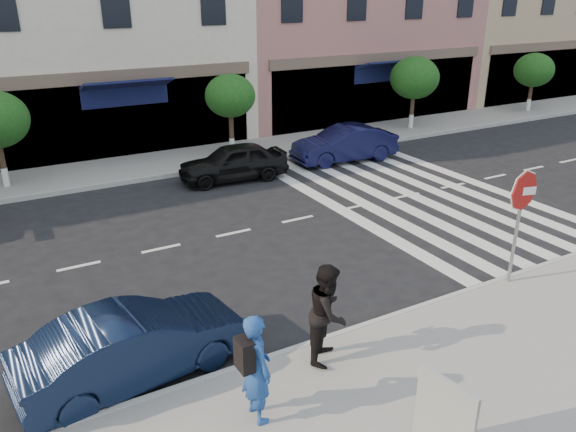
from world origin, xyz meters
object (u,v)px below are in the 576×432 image
object	(u,v)px
photographer	(256,368)
car_far_mid	(233,162)
car_near_mid	(135,345)
poster_board	(444,425)
car_far_right	(345,144)
walker	(328,313)
stop_sign	(522,202)

from	to	relation	value
photographer	car_far_mid	bearing A→B (deg)	-23.37
car_far_mid	car_near_mid	bearing A→B (deg)	-28.40
poster_board	car_far_right	bearing A→B (deg)	52.57
walker	car_far_right	world-z (taller)	walker
stop_sign	poster_board	xyz separation A→B (m)	(-4.95, -3.08, -1.18)
car_near_mid	car_far_right	xyz separation A→B (m)	(10.38, 8.95, 0.03)
walker	car_near_mid	world-z (taller)	walker
stop_sign	poster_board	distance (m)	5.95
car_far_mid	poster_board	bearing A→B (deg)	-7.66
walker	car_far_mid	bearing A→B (deg)	30.55
car_far_right	car_far_mid	bearing A→B (deg)	-85.44
stop_sign	photographer	xyz separation A→B (m)	(-6.66, -1.05, -0.99)
car_far_right	photographer	bearing A→B (deg)	-35.82
car_near_mid	stop_sign	bearing A→B (deg)	-104.34
photographer	car_far_mid	world-z (taller)	photographer
poster_board	car_near_mid	world-z (taller)	poster_board
car_far_right	walker	bearing A→B (deg)	-31.97
photographer	poster_board	xyz separation A→B (m)	(1.71, -2.03, -0.20)
photographer	stop_sign	bearing A→B (deg)	-82.00
car_near_mid	car_far_mid	size ratio (longest dim) A/B	1.04
car_far_mid	walker	bearing A→B (deg)	-10.82
car_far_mid	car_far_right	size ratio (longest dim) A/B	0.92
stop_sign	car_near_mid	bearing A→B (deg)	-170.60
car_far_mid	stop_sign	bearing A→B (deg)	16.92
car_near_mid	poster_board	bearing A→B (deg)	-151.09
photographer	poster_board	bearing A→B (deg)	-140.92
walker	car_far_right	bearing A→B (deg)	9.94
car_near_mid	photographer	bearing A→B (deg)	-155.08
stop_sign	photographer	size ratio (longest dim) A/B	1.47
stop_sign	car_far_right	bearing A→B (deg)	92.24
walker	car_far_mid	distance (m)	10.56
car_far_right	car_near_mid	bearing A→B (deg)	-45.27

